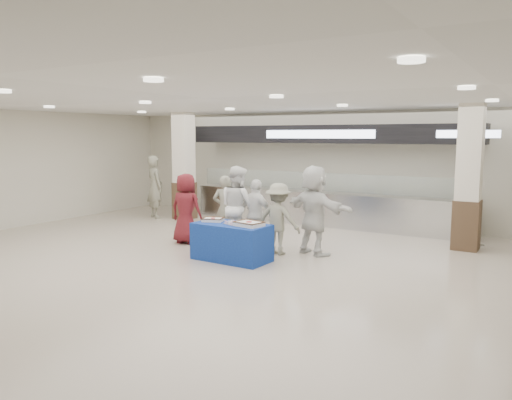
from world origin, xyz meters
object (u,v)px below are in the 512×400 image
Objects in this scene: display_table at (232,242)px; cupcake_tray at (232,223)px; sheet_cake_left at (213,219)px; sheet_cake_right at (249,223)px; chef_short at (256,214)px; soldier_a at (225,209)px; civilian_white at (314,210)px; soldier_b at (278,219)px; chef_tall at (238,207)px; soldier_bg at (155,187)px; civilian_maroon at (186,209)px.

display_table is 3.63× the size of cupcake_tray.
sheet_cake_left is 0.85× the size of sheet_cake_right.
sheet_cake_left is 1.15m from chef_short.
soldier_a is (-1.49, 1.33, -0.00)m from sheet_cake_right.
civilian_white is at bearing 156.90° from soldier_a.
sheet_cake_right reaches higher than cupcake_tray.
cupcake_tray is 0.27× the size of chef_short.
soldier_b is at bearing 83.63° from sheet_cake_right.
chef_tall is 4.88m from soldier_bg.
soldier_a is at bearing 138.29° from sheet_cake_right.
soldier_a is 0.57m from chef_tall.
soldier_a is 2.27m from civilian_white.
sheet_cake_left is at bearing 173.18° from cupcake_tray.
civilian_white reaches higher than cupcake_tray.
soldier_a is at bearing 1.75° from chef_short.
sheet_cake_left is at bearing 57.83° from civilian_white.
chef_short is 5.26m from soldier_bg.
display_table is 3.17× the size of sheet_cake_left.
civilian_maroon is (-1.85, 0.81, 0.04)m from cupcake_tray.
civilian_white is 1.00× the size of soldier_bg.
soldier_a is at bearing -0.02° from chef_tall.
soldier_a is at bearing 114.34° from sheet_cake_left.
chef_short is 0.82× the size of soldier_bg.
cupcake_tray is 1.11m from soldier_b.
display_table is at bearing 105.14° from soldier_a.
civilian_white is at bearing 49.28° from cupcake_tray.
cupcake_tray is (-0.40, 0.01, -0.02)m from sheet_cake_right.
cupcake_tray is 1.24m from chef_tall.
soldier_b is (1.61, -0.34, -0.04)m from soldier_a.
soldier_bg is at bearing 149.42° from sheet_cake_right.
soldier_b is 5.93m from soldier_bg.
soldier_b reaches higher than cupcake_tray.
civilian_maroon is 0.89× the size of chef_tall.
sheet_cake_right reaches higher than sheet_cake_left.
civilian_maroon is at bearing 150.50° from sheet_cake_left.
chef_short is at bearing 70.44° from sheet_cake_left.
soldier_a is (-0.57, 1.26, 0.00)m from sheet_cake_left.
civilian_white is at bearing -172.20° from soldier_bg.
soldier_a reaches higher than cupcake_tray.
chef_short is at bearing 97.21° from display_table.
soldier_bg is (-3.14, 2.36, 0.13)m from civilian_maroon.
cupcake_tray is at bearing 108.71° from chef_short.
chef_short is (0.96, -0.17, -0.02)m from soldier_a.
sheet_cake_left is at bearing 117.71° from chef_tall.
soldier_b is 0.78m from civilian_white.
cupcake_tray is at bearing 142.68° from chef_tall.
civilian_white is (2.26, 0.04, 0.15)m from soldier_a.
soldier_b is at bearing 62.58° from cupcake_tray.
soldier_bg is at bearing -22.54° from soldier_b.
display_table is at bearing 171.78° from soldier_bg.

